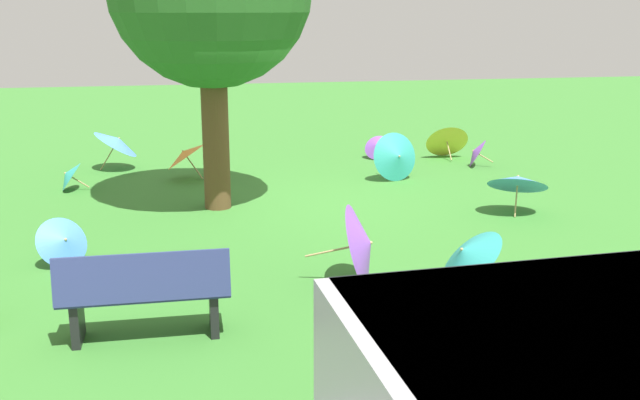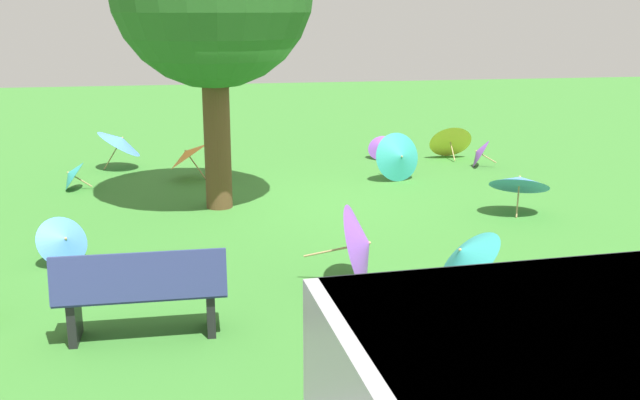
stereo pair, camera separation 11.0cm
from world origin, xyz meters
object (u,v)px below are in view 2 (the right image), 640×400
(parasol_purple_0, at_px, (381,147))
(parasol_purple_1, at_px, (362,244))
(park_bench, at_px, (142,293))
(parasol_teal_0, at_px, (399,157))
(parasol_orange_1, at_px, (187,154))
(parasol_yellow_2, at_px, (450,140))
(parasol_blue_0, at_px, (64,240))
(parasol_blue_2, at_px, (121,141))
(parasol_blue_1, at_px, (519,182))
(parasol_purple_3, at_px, (479,152))
(parasol_teal_1, at_px, (71,174))
(parasol_teal_2, at_px, (465,255))

(parasol_purple_0, xyz_separation_m, parasol_purple_1, (2.06, 6.96, 0.21))
(park_bench, relative_size, parasol_teal_0, 1.66)
(parasol_orange_1, height_order, parasol_purple_1, parasol_purple_1)
(parasol_teal_0, height_order, parasol_orange_1, parasol_teal_0)
(park_bench, bearing_deg, parasol_yellow_2, -126.89)
(parasol_blue_0, bearing_deg, park_bench, 114.55)
(parasol_blue_2, xyz_separation_m, parasol_yellow_2, (-6.75, 0.09, -0.16))
(parasol_blue_1, xyz_separation_m, parasol_orange_1, (4.99, -3.35, -0.03))
(parasol_teal_0, relative_size, parasol_blue_1, 0.79)
(parasol_purple_3, bearing_deg, parasol_blue_2, -8.63)
(parasol_blue_1, bearing_deg, parasol_teal_1, -22.08)
(park_bench, bearing_deg, parasol_purple_0, -119.11)
(parasol_teal_2, height_order, parasol_purple_1, parasol_purple_1)
(parasol_blue_0, height_order, parasol_yellow_2, parasol_yellow_2)
(parasol_blue_0, bearing_deg, parasol_teal_2, 157.69)
(parasol_blue_1, bearing_deg, parasol_orange_1, -33.86)
(parasol_teal_2, distance_m, parasol_orange_1, 7.01)
(parasol_teal_1, height_order, parasol_purple_1, parasol_purple_1)
(park_bench, distance_m, parasol_teal_1, 6.54)
(parasol_teal_2, bearing_deg, park_bench, 8.33)
(parasol_orange_1, bearing_deg, parasol_teal_0, 167.13)
(parasol_orange_1, bearing_deg, parasol_purple_3, -179.42)
(park_bench, xyz_separation_m, parasol_orange_1, (-0.46, -6.86, 0.01))
(parasol_blue_1, xyz_separation_m, parasol_yellow_2, (-0.48, -4.38, -0.12))
(parasol_teal_0, xyz_separation_m, parasol_purple_0, (-0.18, -1.99, -0.18))
(parasol_teal_1, bearing_deg, parasol_blue_2, -113.86)
(parasol_yellow_2, bearing_deg, parasol_teal_1, 11.68)
(parasol_blue_2, bearing_deg, park_bench, 95.90)
(park_bench, distance_m, parasol_purple_1, 2.59)
(park_bench, relative_size, parasol_yellow_2, 1.70)
(parasol_teal_2, height_order, parasol_blue_2, parasol_blue_2)
(park_bench, distance_m, parasol_teal_0, 7.35)
(parasol_blue_1, bearing_deg, parasol_purple_3, -102.12)
(parasol_blue_0, distance_m, parasol_orange_1, 4.77)
(park_bench, xyz_separation_m, parasol_purple_1, (-2.39, -1.02, 0.02))
(parasol_teal_0, relative_size, parasol_teal_1, 1.65)
(parasol_purple_1, bearing_deg, parasol_blue_1, -140.78)
(parasol_blue_1, height_order, parasol_orange_1, parasol_blue_1)
(park_bench, bearing_deg, parasol_blue_1, -147.18)
(parasol_purple_3, bearing_deg, parasol_orange_1, 0.58)
(parasol_purple_0, relative_size, parasol_blue_2, 0.75)
(parasol_purple_0, height_order, parasol_purple_3, parasol_purple_3)
(parasol_purple_0, bearing_deg, parasol_orange_1, 15.72)
(parasol_teal_1, bearing_deg, parasol_purple_0, -164.76)
(parasol_blue_0, bearing_deg, parasol_purple_0, -134.33)
(parasol_blue_1, bearing_deg, parasol_yellow_2, -96.22)
(park_bench, relative_size, parasol_purple_1, 1.54)
(parasol_yellow_2, bearing_deg, parasol_teal_0, 48.96)
(park_bench, height_order, parasol_teal_2, park_bench)
(parasol_blue_1, relative_size, parasol_yellow_2, 1.29)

